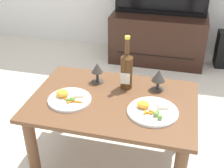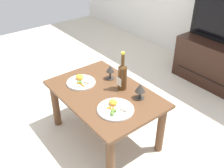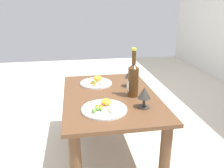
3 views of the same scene
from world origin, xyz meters
TOP-DOWN VIEW (x-y plane):
  - ground_plane at (0.00, 0.00)m, footprint 6.40×6.40m
  - dining_table at (0.00, 0.00)m, footprint 1.00×0.68m
  - tv_stand at (0.10, 1.68)m, footprint 1.02×0.49m
  - wine_bottle at (0.05, 0.16)m, footprint 0.08×0.08m
  - goblet_left at (-0.15, 0.18)m, footprint 0.08×0.08m
  - goblet_right at (0.25, 0.18)m, footprint 0.09×0.09m
  - dinner_plate_left at (-0.25, -0.08)m, footprint 0.26×0.26m
  - dinner_plate_right at (0.25, -0.08)m, footprint 0.29×0.29m

SIDE VIEW (x-z plane):
  - ground_plane at x=0.00m, z-range 0.00..0.00m
  - tv_stand at x=0.10m, z-range 0.00..0.53m
  - dining_table at x=0.00m, z-range 0.15..0.65m
  - dinner_plate_right at x=0.25m, z-range 0.49..0.54m
  - dinner_plate_left at x=-0.25m, z-range 0.49..0.54m
  - goblet_left at x=-0.15m, z-range 0.53..0.66m
  - goblet_right at x=0.25m, z-range 0.53..0.66m
  - wine_bottle at x=0.05m, z-range 0.46..0.81m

